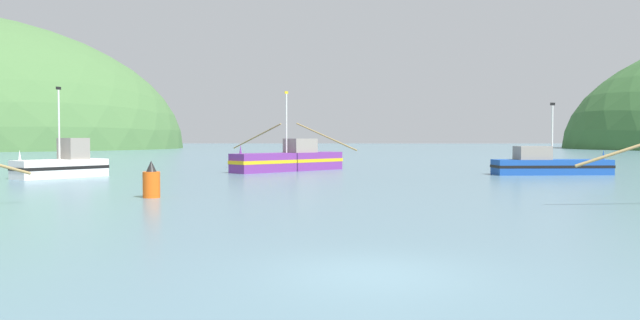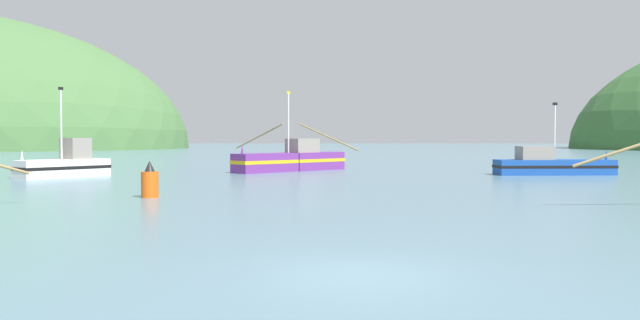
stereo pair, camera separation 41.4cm
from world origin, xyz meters
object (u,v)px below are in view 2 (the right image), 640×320
object	(u,v)px
fishing_boat_purple	(292,160)
channel_buoy	(150,182)
fishing_boat_blue	(551,165)
fishing_boat_white	(65,165)

from	to	relation	value
fishing_boat_purple	channel_buoy	distance (m)	23.08
fishing_boat_blue	fishing_boat_white	bearing A→B (deg)	-177.95
fishing_boat_purple	fishing_boat_white	xyz separation A→B (m)	(-15.01, -8.54, -0.05)
fishing_boat_white	channel_buoy	size ratio (longest dim) A/B	3.68
fishing_boat_blue	channel_buoy	distance (m)	30.03
fishing_boat_purple	fishing_boat_blue	distance (m)	20.00
fishing_boat_white	fishing_boat_purple	bearing A→B (deg)	156.05
fishing_boat_purple	fishing_boat_white	world-z (taller)	fishing_boat_purple
fishing_boat_purple	channel_buoy	world-z (taller)	fishing_boat_purple
channel_buoy	fishing_boat_white	bearing A→B (deg)	126.12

